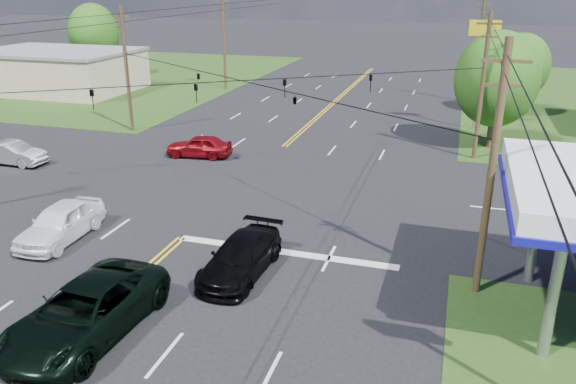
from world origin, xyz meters
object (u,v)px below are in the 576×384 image
(pickup_dkgreen, at_px, (86,311))
(pickup_white, at_px, (61,222))
(pole_se, at_px, (492,170))
(pole_ne, at_px, (482,85))
(pole_nw, at_px, (127,68))
(pole_right_far, at_px, (479,49))
(tree_right_b, at_px, (521,66))
(sedan_silver, at_px, (13,153))
(pole_left_far, at_px, (224,41))
(suv_black, at_px, (241,257))
(retail_nw, at_px, (57,72))
(tree_right_a, at_px, (497,79))
(tree_far_l, at_px, (94,33))

(pickup_dkgreen, height_order, pickup_white, pickup_dkgreen)
(pole_se, xyz_separation_m, pole_ne, (0.00, 18.00, 0.00))
(pole_ne, height_order, pickup_white, pole_ne)
(pole_nw, bearing_deg, pole_right_far, 36.16)
(tree_right_b, distance_m, sedan_silver, 40.82)
(pole_se, distance_m, pole_right_far, 37.00)
(pole_left_far, distance_m, pole_right_far, 26.00)
(pickup_dkgreen, height_order, suv_black, pickup_dkgreen)
(pole_right_far, height_order, pickup_dkgreen, pole_right_far)
(pickup_white, bearing_deg, pole_ne, 43.43)
(pole_se, xyz_separation_m, tree_right_b, (3.50, 33.00, -0.70))
(retail_nw, bearing_deg, tree_right_a, -12.80)
(pole_left_far, bearing_deg, pole_nw, -90.00)
(tree_far_l, bearing_deg, pole_right_far, -5.08)
(pole_left_far, distance_m, tree_right_b, 29.79)
(tree_right_a, relative_size, tree_far_l, 0.94)
(suv_black, bearing_deg, pole_left_far, 116.49)
(pole_nw, distance_m, pickup_white, 20.67)
(tree_right_a, bearing_deg, tree_far_l, 156.50)
(suv_black, height_order, pickup_white, pickup_white)
(pole_ne, xyz_separation_m, tree_far_l, (-45.00, 23.00, 0.28))
(retail_nw, xyz_separation_m, pole_right_far, (43.00, 6.00, 3.17))
(sedan_silver, bearing_deg, tree_right_a, -65.06)
(suv_black, relative_size, pickup_white, 1.04)
(pole_nw, bearing_deg, suv_black, -48.85)
(tree_right_b, distance_m, pickup_dkgreen, 42.97)
(pole_right_far, relative_size, sedan_silver, 2.25)
(pickup_dkgreen, bearing_deg, pole_left_far, 110.24)
(pole_ne, bearing_deg, retail_nw, 163.18)
(pole_left_far, relative_size, tree_far_l, 1.15)
(pickup_dkgreen, bearing_deg, pickup_white, 136.36)
(pole_nw, xyz_separation_m, pole_left_far, (0.00, 19.00, 0.25))
(sedan_silver, bearing_deg, pickup_dkgreen, -131.29)
(pole_ne, height_order, tree_right_a, pole_ne)
(retail_nw, bearing_deg, pickup_dkgreen, -51.06)
(pole_left_far, height_order, tree_right_b, pole_left_far)
(tree_far_l, bearing_deg, retail_nw, -78.69)
(pole_ne, bearing_deg, pole_se, -90.00)
(pole_nw, bearing_deg, sedan_silver, -104.49)
(retail_nw, height_order, tree_right_b, tree_right_b)
(pole_right_far, relative_size, tree_right_a, 1.22)
(pole_se, relative_size, pole_nw, 1.00)
(pole_ne, relative_size, sedan_silver, 2.14)
(pole_nw, xyz_separation_m, pickup_white, (7.81, -18.70, -4.07))
(suv_black, bearing_deg, pickup_white, 178.85)
(sedan_silver, bearing_deg, tree_far_l, 27.67)
(pole_se, bearing_deg, retail_nw, 144.21)
(pole_ne, bearing_deg, pole_right_far, 90.00)
(pole_nw, height_order, pole_ne, same)
(pole_left_far, distance_m, suv_black, 42.10)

